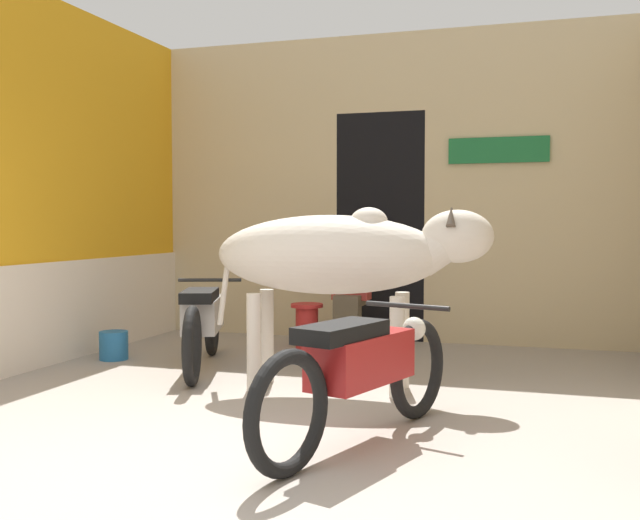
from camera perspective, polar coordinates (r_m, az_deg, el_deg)
name	(u,v)px	position (r m, az deg, el deg)	size (l,w,h in m)	color
ground_plane	(189,480)	(3.87, -9.92, -16.16)	(30.00, 30.00, 0.00)	#9E9389
wall_left_shopfront	(36,187)	(7.01, -20.80, 5.22)	(0.25, 4.54, 3.24)	orange
wall_back_with_doorway	(390,202)	(8.22, 5.38, 4.39)	(5.10, 0.93, 3.24)	#C6B289
cow	(343,256)	(5.59, 1.76, 0.29)	(2.11, 0.78, 1.39)	beige
motorcycle_near	(361,369)	(4.29, 3.15, -8.27)	(0.79, 1.93, 0.76)	black
motorcycle_far	(203,320)	(6.49, -8.91, -4.55)	(0.81, 1.88, 0.74)	black
shopkeeper_seated	(350,285)	(7.35, 2.33, -1.89)	(0.36, 0.33, 1.22)	brown
plastic_stool	(307,324)	(7.51, -1.01, -4.92)	(0.32, 0.32, 0.45)	red
bucket	(114,345)	(7.16, -15.44, -6.29)	(0.26, 0.26, 0.26)	#23669E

